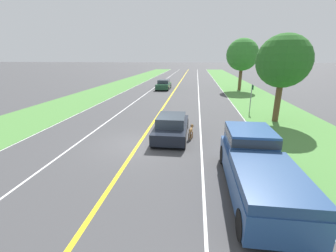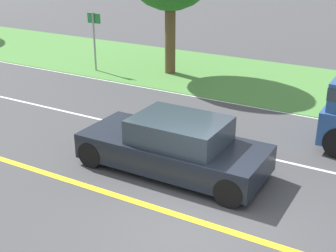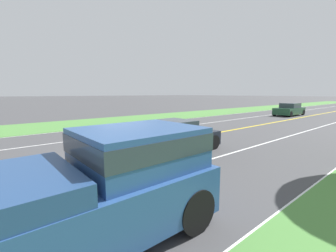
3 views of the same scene
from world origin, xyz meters
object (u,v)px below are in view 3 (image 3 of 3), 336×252
object	(u,v)px
ego_car	(170,138)
oncoming_car	(289,110)
dog	(186,146)
pickup_truck	(62,197)

from	to	relation	value
ego_car	oncoming_car	bearing A→B (deg)	99.34
dog	oncoming_car	size ratio (longest dim) A/B	0.23
dog	pickup_truck	world-z (taller)	pickup_truck
dog	oncoming_car	world-z (taller)	oncoming_car
ego_car	oncoming_car	xyz separation A→B (m)	(-3.46, 21.01, 0.02)
ego_car	dog	size ratio (longest dim) A/B	4.43
ego_car	pickup_truck	distance (m)	6.47
ego_car	dog	bearing A→B (deg)	-9.16
ego_car	oncoming_car	world-z (taller)	oncoming_car
pickup_truck	oncoming_car	world-z (taller)	pickup_truck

